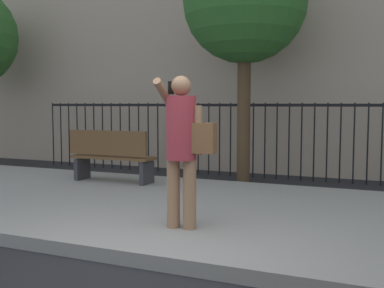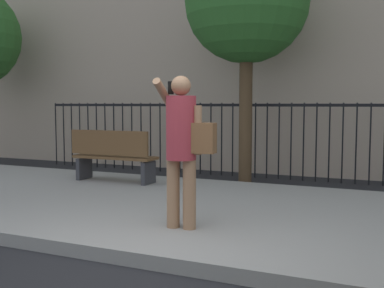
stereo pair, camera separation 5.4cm
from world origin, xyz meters
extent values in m
plane|color=black|center=(0.00, 0.00, 0.00)|extent=(60.00, 60.00, 0.00)
cube|color=gray|center=(0.00, 2.20, 0.07)|extent=(28.00, 4.40, 0.15)
cube|color=black|center=(0.00, 5.90, 1.55)|extent=(12.00, 0.04, 0.06)
cylinder|color=black|center=(-6.00, 5.90, 0.80)|extent=(0.03, 0.03, 1.60)
cylinder|color=black|center=(-5.74, 5.90, 0.80)|extent=(0.03, 0.03, 1.60)
cylinder|color=black|center=(-5.49, 5.90, 0.80)|extent=(0.03, 0.03, 1.60)
cylinder|color=black|center=(-5.23, 5.90, 0.80)|extent=(0.03, 0.03, 1.60)
cylinder|color=black|center=(-4.98, 5.90, 0.80)|extent=(0.03, 0.03, 1.60)
cylinder|color=black|center=(-4.72, 5.90, 0.80)|extent=(0.03, 0.03, 1.60)
cylinder|color=black|center=(-4.47, 5.90, 0.80)|extent=(0.03, 0.03, 1.60)
cylinder|color=black|center=(-4.21, 5.90, 0.80)|extent=(0.03, 0.03, 1.60)
cylinder|color=black|center=(-3.96, 5.90, 0.80)|extent=(0.03, 0.03, 1.60)
cylinder|color=black|center=(-3.70, 5.90, 0.80)|extent=(0.03, 0.03, 1.60)
cylinder|color=black|center=(-3.45, 5.90, 0.80)|extent=(0.03, 0.03, 1.60)
cylinder|color=black|center=(-3.19, 5.90, 0.80)|extent=(0.03, 0.03, 1.60)
cylinder|color=black|center=(-2.94, 5.90, 0.80)|extent=(0.03, 0.03, 1.60)
cylinder|color=black|center=(-2.68, 5.90, 0.80)|extent=(0.03, 0.03, 1.60)
cylinder|color=black|center=(-2.43, 5.90, 0.80)|extent=(0.03, 0.03, 1.60)
cylinder|color=black|center=(-2.17, 5.90, 0.80)|extent=(0.03, 0.03, 1.60)
cylinder|color=black|center=(-1.91, 5.90, 0.80)|extent=(0.03, 0.03, 1.60)
cylinder|color=black|center=(-1.66, 5.90, 0.80)|extent=(0.03, 0.03, 1.60)
cylinder|color=black|center=(-1.40, 5.90, 0.80)|extent=(0.03, 0.03, 1.60)
cylinder|color=black|center=(-1.15, 5.90, 0.80)|extent=(0.03, 0.03, 1.60)
cylinder|color=black|center=(-0.89, 5.90, 0.80)|extent=(0.03, 0.03, 1.60)
cylinder|color=black|center=(-0.64, 5.90, 0.80)|extent=(0.03, 0.03, 1.60)
cylinder|color=black|center=(-0.38, 5.90, 0.80)|extent=(0.03, 0.03, 1.60)
cylinder|color=black|center=(-0.13, 5.90, 0.80)|extent=(0.03, 0.03, 1.60)
cylinder|color=black|center=(0.13, 5.90, 0.80)|extent=(0.03, 0.03, 1.60)
cylinder|color=black|center=(0.38, 5.90, 0.80)|extent=(0.03, 0.03, 1.60)
cylinder|color=black|center=(0.64, 5.90, 0.80)|extent=(0.03, 0.03, 1.60)
cylinder|color=black|center=(0.89, 5.90, 0.80)|extent=(0.03, 0.03, 1.60)
cylinder|color=black|center=(1.15, 5.90, 0.80)|extent=(0.03, 0.03, 1.60)
cylinder|color=black|center=(1.40, 5.90, 0.80)|extent=(0.03, 0.03, 1.60)
cylinder|color=black|center=(1.66, 5.90, 0.80)|extent=(0.03, 0.03, 1.60)
cylinder|color=black|center=(1.91, 5.90, 0.80)|extent=(0.03, 0.03, 1.60)
cylinder|color=#936B4C|center=(-0.15, 1.00, 0.55)|extent=(0.15, 0.15, 0.79)
cylinder|color=#936B4C|center=(0.05, 1.01, 0.55)|extent=(0.15, 0.15, 0.79)
cylinder|color=#992D38|center=(-0.05, 1.01, 1.30)|extent=(0.36, 0.36, 0.72)
sphere|color=#936B4C|center=(-0.05, 1.01, 1.78)|extent=(0.22, 0.22, 0.22)
cylinder|color=#936B4C|center=(-0.25, 0.99, 1.67)|extent=(0.12, 0.51, 0.39)
cylinder|color=#936B4C|center=(0.15, 1.02, 1.28)|extent=(0.09, 0.09, 0.55)
cube|color=black|center=(-0.20, 1.06, 1.76)|extent=(0.07, 0.01, 0.15)
cube|color=brown|center=(0.21, 1.02, 1.20)|extent=(0.29, 0.18, 0.34)
cube|color=brown|center=(-2.58, 3.47, 0.60)|extent=(1.60, 0.45, 0.05)
cube|color=brown|center=(-2.58, 3.28, 0.88)|extent=(1.60, 0.06, 0.44)
cube|color=#333338|center=(-3.28, 3.47, 0.35)|extent=(0.08, 0.41, 0.40)
cube|color=#333338|center=(-1.88, 3.47, 0.35)|extent=(0.08, 0.41, 0.40)
cylinder|color=#4C3823|center=(-0.60, 5.11, 1.45)|extent=(0.26, 0.26, 2.90)
sphere|color=#2D6628|center=(-0.60, 5.11, 3.57)|extent=(2.41, 2.41, 2.41)
camera|label=1|loc=(2.21, -3.83, 1.57)|focal=44.22mm
camera|label=2|loc=(2.26, -3.80, 1.57)|focal=44.22mm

